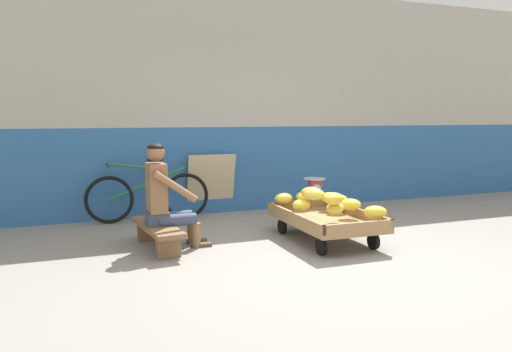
{
  "coord_description": "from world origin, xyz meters",
  "views": [
    {
      "loc": [
        -2.42,
        -4.07,
        1.43
      ],
      "look_at": [
        -0.39,
        1.17,
        0.75
      ],
      "focal_mm": 35.05,
      "sensor_mm": 36.0,
      "label": 1
    }
  ],
  "objects_px": {
    "low_bench": "(158,231)",
    "vendor_seated": "(165,197)",
    "weighing_scale": "(315,188)",
    "plastic_crate": "(314,210)",
    "banana_cart": "(325,220)",
    "sign_board": "(211,184)",
    "bicycle_near_left": "(148,196)",
    "shopping_bag": "(340,219)"
  },
  "relations": [
    {
      "from": "plastic_crate",
      "to": "sign_board",
      "type": "bearing_deg",
      "value": 138.83
    },
    {
      "from": "shopping_bag",
      "to": "banana_cart",
      "type": "bearing_deg",
      "value": -134.77
    },
    {
      "from": "vendor_seated",
      "to": "sign_board",
      "type": "xyz_separation_m",
      "value": [
        0.99,
        1.67,
        -0.13
      ]
    },
    {
      "from": "plastic_crate",
      "to": "shopping_bag",
      "type": "xyz_separation_m",
      "value": [
        0.09,
        -0.52,
        -0.03
      ]
    },
    {
      "from": "low_bench",
      "to": "plastic_crate",
      "type": "bearing_deg",
      "value": 16.38
    },
    {
      "from": "banana_cart",
      "to": "weighing_scale",
      "type": "distance_m",
      "value": 1.09
    },
    {
      "from": "weighing_scale",
      "to": "shopping_bag",
      "type": "distance_m",
      "value": 0.62
    },
    {
      "from": "low_bench",
      "to": "vendor_seated",
      "type": "bearing_deg",
      "value": 0.97
    },
    {
      "from": "plastic_crate",
      "to": "shopping_bag",
      "type": "bearing_deg",
      "value": -80.39
    },
    {
      "from": "low_bench",
      "to": "weighing_scale",
      "type": "xyz_separation_m",
      "value": [
        2.24,
        0.66,
        0.25
      ]
    },
    {
      "from": "bicycle_near_left",
      "to": "shopping_bag",
      "type": "relative_size",
      "value": 6.92
    },
    {
      "from": "shopping_bag",
      "to": "low_bench",
      "type": "bearing_deg",
      "value": -176.62
    },
    {
      "from": "weighing_scale",
      "to": "sign_board",
      "type": "relative_size",
      "value": 0.34
    },
    {
      "from": "low_bench",
      "to": "bicycle_near_left",
      "type": "xyz_separation_m",
      "value": [
        0.14,
        1.49,
        0.15
      ]
    },
    {
      "from": "vendor_seated",
      "to": "bicycle_near_left",
      "type": "xyz_separation_m",
      "value": [
        0.05,
        1.49,
        -0.21
      ]
    },
    {
      "from": "plastic_crate",
      "to": "vendor_seated",
      "type": "bearing_deg",
      "value": -163.02
    },
    {
      "from": "vendor_seated",
      "to": "bicycle_near_left",
      "type": "distance_m",
      "value": 1.5
    },
    {
      "from": "banana_cart",
      "to": "vendor_seated",
      "type": "bearing_deg",
      "value": 169.01
    },
    {
      "from": "banana_cart",
      "to": "shopping_bag",
      "type": "bearing_deg",
      "value": 45.23
    },
    {
      "from": "weighing_scale",
      "to": "plastic_crate",
      "type": "bearing_deg",
      "value": 90.0
    },
    {
      "from": "banana_cart",
      "to": "bicycle_near_left",
      "type": "xyz_separation_m",
      "value": [
        -1.72,
        1.83,
        0.11
      ]
    },
    {
      "from": "vendor_seated",
      "to": "sign_board",
      "type": "relative_size",
      "value": 1.29
    },
    {
      "from": "weighing_scale",
      "to": "sign_board",
      "type": "xyz_separation_m",
      "value": [
        -1.16,
        1.02,
        -0.02
      ]
    },
    {
      "from": "bicycle_near_left",
      "to": "sign_board",
      "type": "relative_size",
      "value": 1.89
    },
    {
      "from": "shopping_bag",
      "to": "weighing_scale",
      "type": "bearing_deg",
      "value": 99.63
    },
    {
      "from": "banana_cart",
      "to": "shopping_bag",
      "type": "height_order",
      "value": "banana_cart"
    },
    {
      "from": "sign_board",
      "to": "shopping_bag",
      "type": "bearing_deg",
      "value": -50.89
    },
    {
      "from": "banana_cart",
      "to": "vendor_seated",
      "type": "height_order",
      "value": "vendor_seated"
    },
    {
      "from": "banana_cart",
      "to": "sign_board",
      "type": "height_order",
      "value": "sign_board"
    },
    {
      "from": "banana_cart",
      "to": "plastic_crate",
      "type": "height_order",
      "value": "banana_cart"
    },
    {
      "from": "sign_board",
      "to": "shopping_bag",
      "type": "relative_size",
      "value": 3.67
    },
    {
      "from": "low_bench",
      "to": "sign_board",
      "type": "bearing_deg",
      "value": 57.14
    },
    {
      "from": "weighing_scale",
      "to": "shopping_bag",
      "type": "bearing_deg",
      "value": -80.37
    },
    {
      "from": "sign_board",
      "to": "bicycle_near_left",
      "type": "bearing_deg",
      "value": -168.84
    },
    {
      "from": "low_bench",
      "to": "weighing_scale",
      "type": "bearing_deg",
      "value": 16.36
    },
    {
      "from": "vendor_seated",
      "to": "banana_cart",
      "type": "bearing_deg",
      "value": -10.99
    },
    {
      "from": "plastic_crate",
      "to": "bicycle_near_left",
      "type": "distance_m",
      "value": 2.27
    },
    {
      "from": "sign_board",
      "to": "low_bench",
      "type": "bearing_deg",
      "value": -122.86
    },
    {
      "from": "weighing_scale",
      "to": "vendor_seated",
      "type": "bearing_deg",
      "value": -163.05
    },
    {
      "from": "vendor_seated",
      "to": "bicycle_near_left",
      "type": "height_order",
      "value": "vendor_seated"
    },
    {
      "from": "plastic_crate",
      "to": "sign_board",
      "type": "height_order",
      "value": "sign_board"
    },
    {
      "from": "banana_cart",
      "to": "sign_board",
      "type": "bearing_deg",
      "value": 110.99
    }
  ]
}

